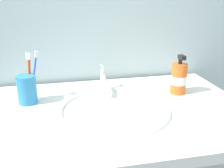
{
  "coord_description": "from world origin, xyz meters",
  "views": [
    {
      "loc": [
        -0.19,
        -0.85,
        1.26
      ],
      "look_at": [
        -0.01,
        0.02,
        0.93
      ],
      "focal_mm": 42.01,
      "sensor_mm": 36.0,
      "label": 1
    }
  ],
  "objects_px": {
    "toothbrush_blue": "(34,73)",
    "toothbrush_yellow": "(28,73)",
    "toothbrush_red": "(30,74)",
    "faucet": "(104,81)",
    "soap_dispenser": "(179,78)",
    "toothbrush_cup": "(27,89)"
  },
  "relations": [
    {
      "from": "faucet",
      "to": "soap_dispenser",
      "type": "height_order",
      "value": "soap_dispenser"
    },
    {
      "from": "toothbrush_cup",
      "to": "soap_dispenser",
      "type": "xyz_separation_m",
      "value": [
        0.61,
        -0.03,
        0.01
      ]
    },
    {
      "from": "toothbrush_blue",
      "to": "toothbrush_cup",
      "type": "bearing_deg",
      "value": -164.38
    },
    {
      "from": "toothbrush_blue",
      "to": "toothbrush_yellow",
      "type": "height_order",
      "value": "toothbrush_blue"
    },
    {
      "from": "faucet",
      "to": "toothbrush_cup",
      "type": "xyz_separation_m",
      "value": [
        -0.31,
        -0.06,
        0.01
      ]
    },
    {
      "from": "toothbrush_yellow",
      "to": "soap_dispenser",
      "type": "xyz_separation_m",
      "value": [
        0.6,
        -0.05,
        -0.04
      ]
    },
    {
      "from": "toothbrush_red",
      "to": "toothbrush_yellow",
      "type": "distance_m",
      "value": 0.01
    },
    {
      "from": "toothbrush_blue",
      "to": "toothbrush_yellow",
      "type": "xyz_separation_m",
      "value": [
        -0.02,
        0.02,
        -0.0
      ]
    },
    {
      "from": "faucet",
      "to": "toothbrush_red",
      "type": "distance_m",
      "value": 0.3
    },
    {
      "from": "faucet",
      "to": "soap_dispenser",
      "type": "distance_m",
      "value": 0.31
    },
    {
      "from": "faucet",
      "to": "toothbrush_red",
      "type": "bearing_deg",
      "value": -172.21
    },
    {
      "from": "faucet",
      "to": "toothbrush_blue",
      "type": "relative_size",
      "value": 0.81
    },
    {
      "from": "toothbrush_red",
      "to": "toothbrush_yellow",
      "type": "xyz_separation_m",
      "value": [
        -0.01,
        0.01,
        0.0
      ]
    },
    {
      "from": "toothbrush_red",
      "to": "soap_dispenser",
      "type": "relative_size",
      "value": 1.1
    },
    {
      "from": "toothbrush_blue",
      "to": "toothbrush_yellow",
      "type": "bearing_deg",
      "value": 142.46
    },
    {
      "from": "toothbrush_blue",
      "to": "toothbrush_yellow",
      "type": "relative_size",
      "value": 1.05
    },
    {
      "from": "faucet",
      "to": "toothbrush_blue",
      "type": "xyz_separation_m",
      "value": [
        -0.28,
        -0.05,
        0.07
      ]
    },
    {
      "from": "toothbrush_cup",
      "to": "toothbrush_red",
      "type": "height_order",
      "value": "toothbrush_red"
    },
    {
      "from": "faucet",
      "to": "toothbrush_blue",
      "type": "bearing_deg",
      "value": -169.52
    },
    {
      "from": "faucet",
      "to": "toothbrush_cup",
      "type": "relative_size",
      "value": 1.43
    },
    {
      "from": "toothbrush_yellow",
      "to": "toothbrush_red",
      "type": "bearing_deg",
      "value": -51.33
    },
    {
      "from": "faucet",
      "to": "toothbrush_cup",
      "type": "height_order",
      "value": "toothbrush_cup"
    }
  ]
}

